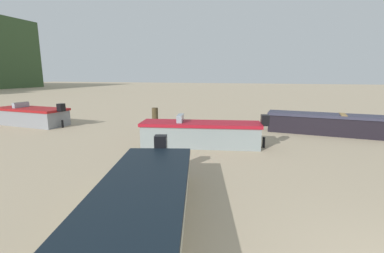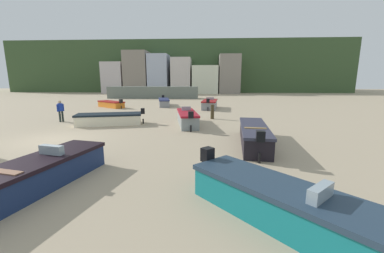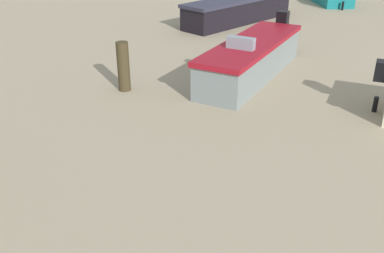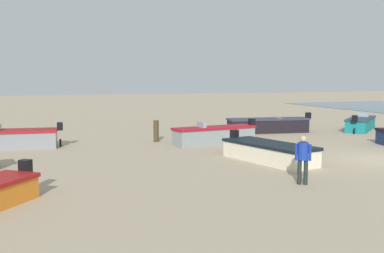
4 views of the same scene
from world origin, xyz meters
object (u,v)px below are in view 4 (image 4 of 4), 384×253
boat_grey_1 (215,135)px  mooring_post_near_water (156,131)px  boat_black_2 (268,125)px  boat_teal_7 (361,124)px  boat_grey_0 (14,139)px  boat_cream_3 (269,152)px  beach_walker_distant (303,156)px

boat_grey_1 → mooring_post_near_water: boat_grey_1 is taller
boat_black_2 → boat_teal_7: (-0.67, -6.48, -0.04)m
boat_grey_0 → boat_black_2: size_ratio=0.82×
boat_grey_0 → boat_cream_3: bearing=-120.0°
boat_grey_1 → boat_grey_0: bearing=70.2°
mooring_post_near_water → boat_grey_1: bearing=-124.3°
boat_teal_7 → boat_black_2: bearing=-139.0°
boat_grey_0 → boat_teal_7: boat_grey_0 is taller
boat_black_2 → mooring_post_near_water: size_ratio=4.72×
boat_cream_3 → boat_teal_7: 14.11m
boat_teal_7 → boat_grey_0: bearing=-129.7°
boat_black_2 → beach_walker_distant: 14.49m
boat_grey_0 → mooring_post_near_water: bearing=-83.8°
boat_cream_3 → boat_black_2: bearing=-132.2°
boat_black_2 → mooring_post_near_water: 8.00m
boat_grey_1 → boat_black_2: 6.27m
boat_grey_0 → mooring_post_near_water: boat_grey_0 is taller
boat_grey_1 → beach_walker_distant: size_ratio=3.00×
boat_black_2 → boat_cream_3: 10.34m
beach_walker_distant → mooring_post_near_water: bearing=-47.5°
mooring_post_near_water → beach_walker_distant: size_ratio=0.72×
boat_grey_1 → boat_black_2: same height
boat_grey_0 → boat_black_2: 15.16m
mooring_post_near_water → boat_black_2: bearing=-76.8°
boat_grey_0 → boat_grey_1: 10.10m
boat_teal_7 → boat_grey_1: bearing=-118.5°
boat_black_2 → boat_grey_1: bearing=132.2°
boat_grey_0 → boat_grey_1: bearing=-94.6°
boat_grey_0 → beach_walker_distant: bearing=-135.5°
beach_walker_distant → boat_grey_1: bearing=-61.5°
boat_grey_1 → beach_walker_distant: (-9.64, 0.65, 0.47)m
boat_cream_3 → boat_teal_7: boat_teal_7 is taller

